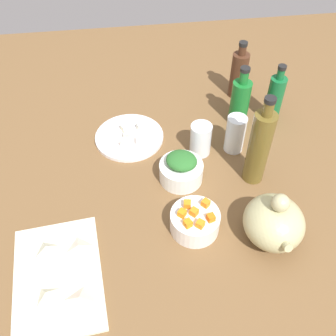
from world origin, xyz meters
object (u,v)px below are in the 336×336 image
Objects in this scene: cutting_board at (58,277)px; bottle_0 at (240,101)px; teapot at (274,222)px; bowl_carrots at (195,221)px; drinking_glass_0 at (201,139)px; drinking_glass_1 at (235,134)px; bottle_1 at (259,147)px; plate_tofu at (129,137)px; bottle_2 at (239,74)px; bottle_3 at (275,98)px; bowl_greens at (181,172)px.

cutting_board is 1.46× the size of bottle_0.
teapot is at bearing 94.81° from cutting_board.
bowl_carrots is 28.70cm from drinking_glass_0.
bottle_0 is at bearing 160.09° from drinking_glass_1.
plate_tofu is at bearing -121.94° from bottle_1.
bottle_2 is at bearing 163.61° from drinking_glass_1.
bottle_0 reaches higher than drinking_glass_1.
plate_tofu is 2.10× the size of drinking_glass_0.
bottle_1 is (-20.44, 1.46, 5.97)cm from teapot.
cutting_board is 84.91cm from bottle_3.
plate_tofu is 1.26× the size of teapot.
drinking_glass_1 is at bearing -51.83° from bottle_3.
bottle_0 reaches higher than plate_tofu.
bottle_1 is at bearing 114.56° from cutting_board.
bottle_2 is 28.71cm from drinking_glass_1.
bottle_2 is 1.02× the size of bottle_3.
cutting_board is 61.05cm from bottle_1.
cutting_board is 53.53cm from teapot.
teapot is at bearing 2.01° from drinking_glass_1.
cutting_board is 55.88cm from drinking_glass_0.
drinking_glass_0 is (-12.47, -13.21, -7.04)cm from bottle_1.
bottle_1 is 2.74× the size of drinking_glass_0.
plate_tofu is 37.56cm from bottle_0.
bowl_greens is 0.44× the size of bottle_1.
cutting_board is 1.47× the size of bottle_3.
bottle_3 reaches higher than bowl_carrots.
bowl_carrots is at bearing 21.42° from plate_tofu.
bowl_greens and bowl_carrots have the same top height.
plate_tofu is 48.89cm from bottle_3.
bottle_3 is (-25.17, 13.61, -3.71)cm from bottle_1.
bowl_greens is 0.60× the size of bottle_2.
bottle_2 is at bearing 155.18° from bowl_carrots.
bottle_3 reaches higher than plate_tofu.
teapot is at bearing -6.54° from bottle_2.
cutting_board is 88.62cm from bottle_2.
bowl_carrots is 0.61× the size of bottle_2.
bottle_3 reaches higher than drinking_glass_0.
drinking_glass_1 is (-12.42, -2.61, -6.12)cm from bottle_1.
cutting_board is at bearing -48.38° from bottle_0.
bottle_2 is (-64.75, 59.95, 8.22)cm from cutting_board.
bottle_0 is at bearing 135.42° from bowl_greens.
drinking_glass_0 is (-37.37, 41.28, 4.69)cm from cutting_board.
drinking_glass_0 is (-27.77, 6.84, 2.33)cm from bowl_carrots.
bottle_2 is (-14.50, 3.39, 0.39)cm from bottle_0.
bottle_3 is at bearing 140.25° from bowl_carrots.
bowl_greens is 0.98× the size of bowl_carrots.
drinking_glass_1 is (-27.73, 17.44, 3.25)cm from bowl_carrots.
bottle_1 is 1.39× the size of bottle_3.
bowl_greens is 29.93cm from teapot.
bottle_3 is at bearing 161.71° from teapot.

